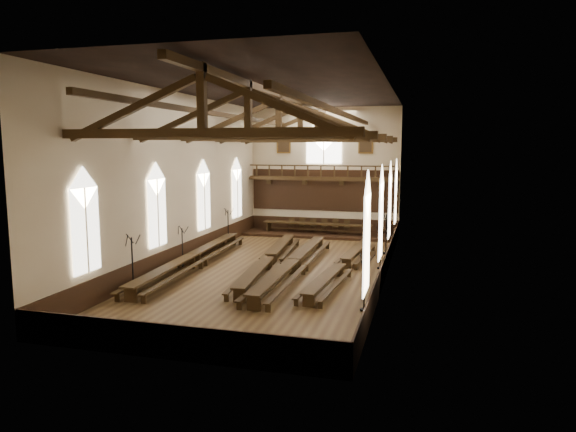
{
  "coord_description": "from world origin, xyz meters",
  "views": [
    {
      "loc": [
        7.89,
        -27.4,
        6.9
      ],
      "look_at": [
        0.12,
        1.5,
        2.86
      ],
      "focal_mm": 32.0,
      "sensor_mm": 36.0,
      "label": 1
    }
  ],
  "objects_px": {
    "refectory_row_b": "(269,258)",
    "candelabrum_right_mid": "(380,256)",
    "refectory_row_c": "(294,262)",
    "dais": "(317,234)",
    "candelabrum_left_far": "(228,233)",
    "candelabrum_right_near": "(364,294)",
    "refectory_row_a": "(192,257)",
    "refectory_row_d": "(343,264)",
    "candelabrum_left_near": "(133,274)",
    "candelabrum_right_far": "(386,241)",
    "candelabrum_left_mid": "(183,254)",
    "high_table": "(317,225)"
  },
  "relations": [
    {
      "from": "high_table",
      "to": "candelabrum_right_mid",
      "type": "bearing_deg",
      "value": -59.63
    },
    {
      "from": "refectory_row_d",
      "to": "candelabrum_left_near",
      "type": "bearing_deg",
      "value": -145.91
    },
    {
      "from": "refectory_row_d",
      "to": "dais",
      "type": "distance_m",
      "value": 11.96
    },
    {
      "from": "candelabrum_left_far",
      "to": "candelabrum_left_mid",
      "type": "bearing_deg",
      "value": -90.0
    },
    {
      "from": "candelabrum_right_far",
      "to": "candelabrum_left_mid",
      "type": "bearing_deg",
      "value": -148.95
    },
    {
      "from": "high_table",
      "to": "candelabrum_right_near",
      "type": "bearing_deg",
      "value": -71.92
    },
    {
      "from": "refectory_row_c",
      "to": "candelabrum_right_mid",
      "type": "relative_size",
      "value": 6.01
    },
    {
      "from": "candelabrum_right_near",
      "to": "refectory_row_d",
      "type": "bearing_deg",
      "value": 106.5
    },
    {
      "from": "refectory_row_b",
      "to": "candelabrum_left_far",
      "type": "xyz_separation_m",
      "value": [
        -4.89,
        5.97,
        0.27
      ]
    },
    {
      "from": "high_table",
      "to": "candelabrum_right_near",
      "type": "xyz_separation_m",
      "value": [
        5.77,
        -17.68,
        -0.13
      ]
    },
    {
      "from": "candelabrum_right_mid",
      "to": "refectory_row_b",
      "type": "bearing_deg",
      "value": -168.11
    },
    {
      "from": "candelabrum_left_far",
      "to": "candelabrum_right_near",
      "type": "xyz_separation_m",
      "value": [
        11.1,
        -12.5,
        -0.04
      ]
    },
    {
      "from": "refectory_row_b",
      "to": "candelabrum_right_mid",
      "type": "bearing_deg",
      "value": 11.89
    },
    {
      "from": "refectory_row_c",
      "to": "candelabrum_left_near",
      "type": "bearing_deg",
      "value": -139.43
    },
    {
      "from": "refectory_row_c",
      "to": "candelabrum_left_near",
      "type": "relative_size",
      "value": 5.24
    },
    {
      "from": "refectory_row_b",
      "to": "refectory_row_c",
      "type": "bearing_deg",
      "value": -25.26
    },
    {
      "from": "candelabrum_left_far",
      "to": "refectory_row_b",
      "type": "bearing_deg",
      "value": -50.69
    },
    {
      "from": "refectory_row_a",
      "to": "refectory_row_b",
      "type": "relative_size",
      "value": 1.04
    },
    {
      "from": "refectory_row_b",
      "to": "dais",
      "type": "distance_m",
      "value": 11.17
    },
    {
      "from": "refectory_row_d",
      "to": "candelabrum_left_mid",
      "type": "relative_size",
      "value": 5.72
    },
    {
      "from": "high_table",
      "to": "candelabrum_right_far",
      "type": "relative_size",
      "value": 3.16
    },
    {
      "from": "refectory_row_b",
      "to": "candelabrum_right_near",
      "type": "distance_m",
      "value": 9.01
    },
    {
      "from": "refectory_row_b",
      "to": "high_table",
      "type": "relative_size",
      "value": 1.65
    },
    {
      "from": "high_table",
      "to": "candelabrum_left_near",
      "type": "height_order",
      "value": "candelabrum_left_near"
    },
    {
      "from": "refectory_row_a",
      "to": "refectory_row_d",
      "type": "bearing_deg",
      "value": 5.9
    },
    {
      "from": "refectory_row_c",
      "to": "dais",
      "type": "xyz_separation_m",
      "value": [
        -1.21,
        11.94,
        -0.47
      ]
    },
    {
      "from": "refectory_row_c",
      "to": "refectory_row_d",
      "type": "bearing_deg",
      "value": 13.36
    },
    {
      "from": "refectory_row_a",
      "to": "candelabrum_right_far",
      "type": "distance_m",
      "value": 12.43
    },
    {
      "from": "refectory_row_b",
      "to": "candelabrum_right_near",
      "type": "relative_size",
      "value": 5.75
    },
    {
      "from": "refectory_row_a",
      "to": "candelabrum_right_far",
      "type": "relative_size",
      "value": 5.4
    },
    {
      "from": "refectory_row_c",
      "to": "high_table",
      "type": "xyz_separation_m",
      "value": [
        -1.21,
        11.94,
        0.32
      ]
    },
    {
      "from": "refectory_row_a",
      "to": "refectory_row_d",
      "type": "height_order",
      "value": "refectory_row_a"
    },
    {
      "from": "refectory_row_c",
      "to": "dais",
      "type": "height_order",
      "value": "refectory_row_c"
    },
    {
      "from": "refectory_row_d",
      "to": "candelabrum_left_far",
      "type": "height_order",
      "value": "candelabrum_left_far"
    },
    {
      "from": "candelabrum_left_mid",
      "to": "candelabrum_right_far",
      "type": "xyz_separation_m",
      "value": [
        11.1,
        6.68,
        0.11
      ]
    },
    {
      "from": "refectory_row_d",
      "to": "candelabrum_left_mid",
      "type": "distance_m",
      "value": 9.27
    },
    {
      "from": "candelabrum_left_mid",
      "to": "candelabrum_left_near",
      "type": "bearing_deg",
      "value": -90.0
    },
    {
      "from": "refectory_row_b",
      "to": "high_table",
      "type": "xyz_separation_m",
      "value": [
        0.44,
        11.16,
        0.35
      ]
    },
    {
      "from": "refectory_row_a",
      "to": "candelabrum_right_mid",
      "type": "distance_m",
      "value": 10.81
    },
    {
      "from": "dais",
      "to": "candelabrum_left_far",
      "type": "relative_size",
      "value": 4.37
    },
    {
      "from": "refectory_row_a",
      "to": "candelabrum_left_mid",
      "type": "bearing_deg",
      "value": -168.91
    },
    {
      "from": "refectory_row_b",
      "to": "refectory_row_d",
      "type": "bearing_deg",
      "value": -1.92
    },
    {
      "from": "refectory_row_d",
      "to": "candelabrum_left_far",
      "type": "distance_m",
      "value": 11.06
    },
    {
      "from": "refectory_row_b",
      "to": "candelabrum_right_mid",
      "type": "distance_m",
      "value": 6.35
    },
    {
      "from": "refectory_row_a",
      "to": "refectory_row_c",
      "type": "bearing_deg",
      "value": 2.48
    },
    {
      "from": "refectory_row_a",
      "to": "candelabrum_right_far",
      "type": "height_order",
      "value": "candelabrum_right_far"
    },
    {
      "from": "dais",
      "to": "candelabrum_left_near",
      "type": "height_order",
      "value": "candelabrum_left_near"
    },
    {
      "from": "candelabrum_left_mid",
      "to": "dais",
      "type": "bearing_deg",
      "value": 66.58
    },
    {
      "from": "dais",
      "to": "candelabrum_right_far",
      "type": "height_order",
      "value": "candelabrum_right_far"
    },
    {
      "from": "candelabrum_left_far",
      "to": "candelabrum_right_near",
      "type": "distance_m",
      "value": 16.71
    }
  ]
}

